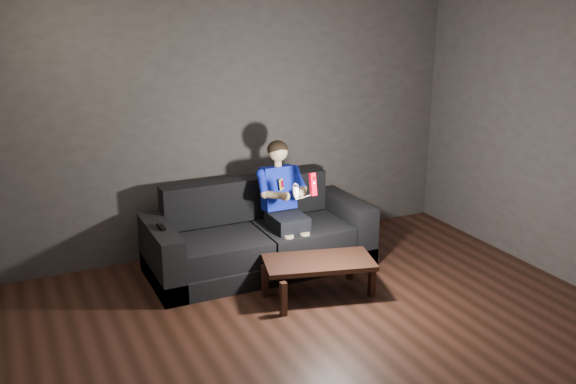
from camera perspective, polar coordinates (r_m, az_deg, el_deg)
floor at (r=5.11m, az=6.09°, el=-14.15°), size 5.00×5.00×0.00m
back_wall at (r=6.74m, az=-4.63°, el=6.09°), size 5.00×0.04×2.70m
sofa at (r=6.44m, az=-2.66°, el=-4.38°), size 2.20×0.95×0.85m
child at (r=6.33m, az=-0.45°, el=-0.29°), size 0.49×0.60×1.19m
wii_remote_red at (r=5.91m, az=2.23°, el=0.70°), size 0.06×0.08×0.22m
nunchuk_white at (r=5.85m, az=0.70°, el=0.08°), size 0.07×0.10×0.16m
wii_remote_black at (r=5.97m, az=-11.21°, el=-3.05°), size 0.05×0.17×0.03m
coffee_table at (r=5.82m, az=2.75°, el=-6.50°), size 1.07×0.72×0.36m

